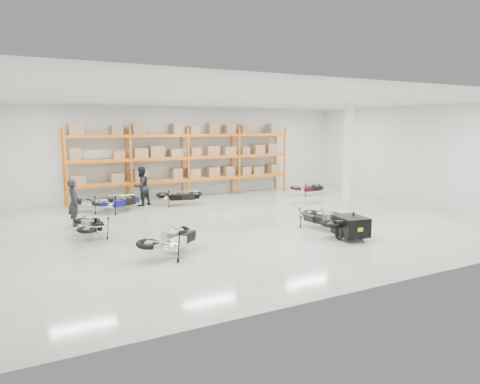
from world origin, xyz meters
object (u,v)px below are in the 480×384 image
moto_black_far_left (91,222)px  person_back (141,186)px  moto_silver_left (172,234)px  moto_back_c (180,193)px  moto_blue_centre (333,216)px  moto_back_a (118,199)px  moto_touring_right (319,214)px  moto_back_d (308,186)px  moto_back_b (104,198)px  trailer (351,226)px  person_left (74,203)px

moto_black_far_left → person_back: person_back is taller
moto_silver_left → moto_back_c: 7.60m
moto_blue_centre → moto_back_a: moto_blue_centre is taller
moto_back_a → moto_back_c: size_ratio=1.00×
moto_silver_left → moto_touring_right: (5.54, 0.58, -0.08)m
moto_back_d → moto_silver_left: bearing=128.2°
moto_back_c → person_back: size_ratio=1.03×
moto_silver_left → moto_back_b: moto_silver_left is taller
moto_back_b → moto_black_far_left: bearing=159.1°
person_back → moto_back_c: bearing=125.0°
moto_silver_left → moto_back_c: bearing=-60.3°
trailer → person_back: person_back is taller
moto_back_b → person_left: (-1.43, -2.27, 0.29)m
moto_blue_centre → person_back: size_ratio=1.08×
person_back → moto_black_far_left: bearing=29.4°
moto_blue_centre → person_left: (-7.57, 5.07, 0.26)m
moto_back_d → person_back: bearing=85.6°
moto_blue_centre → moto_back_a: size_ratio=1.05×
moto_blue_centre → moto_touring_right: moto_blue_centre is taller
moto_back_d → person_left: 11.72m
moto_back_d → person_left: person_left is taller
moto_back_d → moto_back_c: bearing=90.0°
trailer → moto_back_a: size_ratio=0.98×
moto_silver_left → moto_black_far_left: size_ratio=1.16×
moto_back_b → moto_back_a: bearing=-136.3°
moto_silver_left → moto_black_far_left: (-1.72, 3.02, -0.08)m
trailer → person_left: 9.64m
person_left → moto_blue_centre: bearing=-120.8°
moto_blue_centre → person_back: person_back is taller
person_left → person_back: (3.17, 2.84, 0.04)m
moto_black_far_left → trailer: bearing=154.4°
moto_touring_right → person_back: person_back is taller
trailer → moto_back_c: bearing=117.6°
moto_touring_right → moto_back_c: (-2.82, 6.51, 0.04)m
moto_back_d → moto_blue_centre: bearing=152.6°
moto_touring_right → moto_back_a: (-5.61, 6.26, 0.04)m
moto_back_d → person_back: person_back is taller
moto_silver_left → trailer: bearing=-139.7°
person_left → moto_silver_left: bearing=-155.2°
moto_back_a → moto_back_d: size_ratio=1.13×
person_left → person_back: 4.26m
moto_silver_left → moto_back_a: 6.84m
moto_black_far_left → moto_touring_right: size_ratio=0.99×
moto_black_far_left → moto_back_c: moto_back_c is taller
moto_touring_right → moto_back_c: 7.10m
moto_blue_centre → moto_silver_left: moto_silver_left is taller
moto_black_far_left → trailer: size_ratio=0.93×
trailer → moto_back_a: (-5.61, 7.85, 0.13)m
moto_blue_centre → moto_black_far_left: size_ratio=1.15×
moto_black_far_left → moto_touring_right: 7.66m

